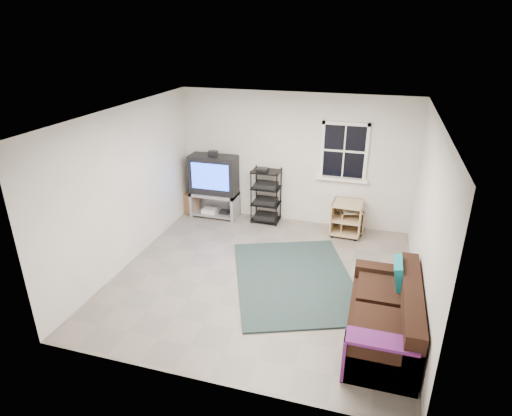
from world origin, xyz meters
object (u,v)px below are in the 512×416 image
(av_rack, at_px, (266,199))
(side_table_left, at_px, (347,217))
(sofa, at_px, (386,318))
(tv_unit, at_px, (214,181))
(side_table_right, at_px, (351,218))

(av_rack, bearing_deg, side_table_left, -3.44)
(av_rack, xyz_separation_m, sofa, (2.40, -3.03, -0.18))
(tv_unit, relative_size, side_table_left, 2.17)
(side_table_left, relative_size, side_table_right, 1.28)
(side_table_right, bearing_deg, sofa, -77.09)
(av_rack, xyz_separation_m, side_table_left, (1.64, -0.10, -0.14))
(side_table_left, xyz_separation_m, side_table_right, (0.06, 0.11, -0.08))
(av_rack, distance_m, side_table_right, 1.71)
(av_rack, height_order, sofa, av_rack)
(side_table_right, xyz_separation_m, sofa, (0.70, -3.04, 0.03))
(side_table_left, distance_m, sofa, 3.03)
(av_rack, bearing_deg, side_table_right, 0.44)
(tv_unit, height_order, side_table_left, tv_unit)
(sofa, bearing_deg, side_table_left, 104.58)
(side_table_left, bearing_deg, sofa, -75.42)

